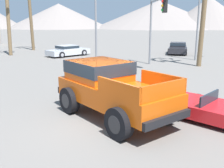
% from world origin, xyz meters
% --- Properties ---
extents(ground_plane, '(320.00, 320.00, 0.00)m').
position_xyz_m(ground_plane, '(0.00, 0.00, 0.00)').
color(ground_plane, slate).
extents(orange_pickup_truck, '(4.37, 5.33, 1.99)m').
position_xyz_m(orange_pickup_truck, '(0.21, 0.49, 1.13)').
color(orange_pickup_truck, '#CC4C0C').
rests_on(orange_pickup_truck, ground_plane).
extents(red_convertible_car, '(4.05, 4.24, 0.98)m').
position_xyz_m(red_convertible_car, '(4.00, -0.62, 0.39)').
color(red_convertible_car, red).
rests_on(red_convertible_car, ground_plane).
extents(parked_car_silver, '(4.50, 4.09, 1.09)m').
position_xyz_m(parked_car_silver, '(-2.46, 18.13, 0.56)').
color(parked_car_silver, '#B7BABF').
rests_on(parked_car_silver, ground_plane).
extents(parked_car_dark, '(3.15, 4.46, 1.22)m').
position_xyz_m(parked_car_dark, '(9.32, 18.96, 0.62)').
color(parked_car_dark, '#232328').
rests_on(parked_car_dark, ground_plane).
extents(traffic_light_main, '(0.38, 4.24, 5.19)m').
position_xyz_m(traffic_light_main, '(4.57, 10.60, 3.67)').
color(traffic_light_main, slate).
rests_on(traffic_light_main, ground_plane).
extents(traffic_light_crosswalk, '(3.38, 0.38, 5.94)m').
position_xyz_m(traffic_light_crosswalk, '(10.50, 14.05, 4.11)').
color(traffic_light_crosswalk, slate).
rests_on(traffic_light_crosswalk, ground_plane).
extents(street_lamp_post, '(0.90, 0.24, 8.02)m').
position_xyz_m(street_lamp_post, '(0.10, 9.89, 4.79)').
color(street_lamp_post, slate).
rests_on(street_lamp_post, ground_plane).
extents(palm_tree_short, '(2.53, 2.66, 7.15)m').
position_xyz_m(palm_tree_short, '(-8.43, 19.38, 5.33)').
color(palm_tree_short, brown).
rests_on(palm_tree_short, ground_plane).
extents(distant_mountain_range, '(158.38, 67.05, 15.64)m').
position_xyz_m(distant_mountain_range, '(6.11, 125.48, 6.99)').
color(distant_mountain_range, gray).
rests_on(distant_mountain_range, ground_plane).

